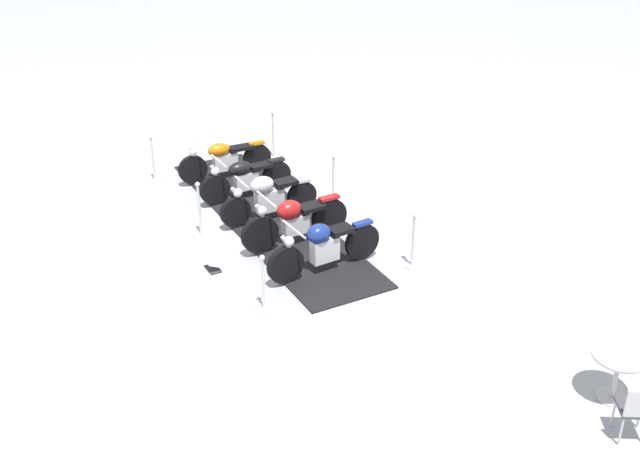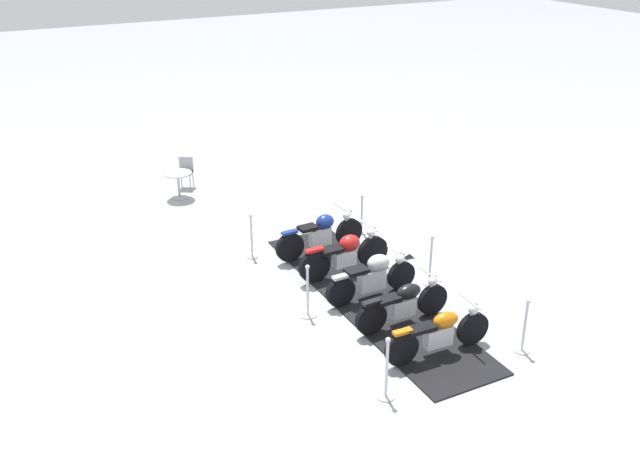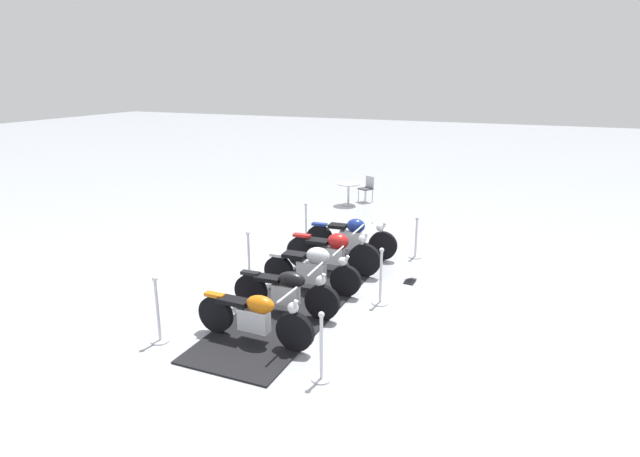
{
  "view_description": "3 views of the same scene",
  "coord_description": "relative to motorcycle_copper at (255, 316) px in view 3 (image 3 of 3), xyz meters",
  "views": [
    {
      "loc": [
        -12.66,
        5.8,
        7.08
      ],
      "look_at": [
        -2.42,
        0.18,
        0.95
      ],
      "focal_mm": 43.9,
      "sensor_mm": 36.0,
      "label": 1
    },
    {
      "loc": [
        10.8,
        -6.84,
        7.35
      ],
      "look_at": [
        -1.4,
        -0.45,
        1.11
      ],
      "focal_mm": 40.03,
      "sensor_mm": 36.0,
      "label": 2
    },
    {
      "loc": [
        9.07,
        4.0,
        4.26
      ],
      "look_at": [
        -2.19,
        -0.73,
        0.65
      ],
      "focal_mm": 29.6,
      "sensor_mm": 36.0,
      "label": 3
    }
  ],
  "objects": [
    {
      "name": "motorcycle_navy",
      "position": [
        -4.58,
        0.04,
        0.04
      ],
      "size": [
        0.74,
        2.26,
        0.99
      ],
      "rotation": [
        0.0,
        0.0,
        1.63
      ],
      "color": "black",
      "rests_on": "display_platform"
    },
    {
      "name": "motorcycle_black",
      "position": [
        -1.15,
        0.01,
        -0.0
      ],
      "size": [
        0.72,
        2.07,
        0.95
      ],
      "rotation": [
        0.0,
        0.0,
        1.6
      ],
      "color": "black",
      "rests_on": "display_platform"
    },
    {
      "name": "motorcycle_chrome",
      "position": [
        -2.29,
        0.02,
        0.03
      ],
      "size": [
        0.62,
        2.09,
        0.92
      ],
      "rotation": [
        0.0,
        0.0,
        1.59
      ],
      "color": "black",
      "rests_on": "display_platform"
    },
    {
      "name": "motorcycle_copper",
      "position": [
        0.0,
        0.0,
        0.0
      ],
      "size": [
        0.64,
        2.15,
        0.94
      ],
      "rotation": [
        0.0,
        0.0,
        1.54
      ],
      "color": "black",
      "rests_on": "display_platform"
    },
    {
      "name": "ground_plane",
      "position": [
        -2.29,
        -0.01,
        -0.48
      ],
      "size": [
        80.0,
        80.0,
        0.0
      ],
      "primitive_type": "plane",
      "color": "#A8AAB2"
    },
    {
      "name": "display_platform",
      "position": [
        -2.29,
        -0.01,
        -0.46
      ],
      "size": [
        6.79,
        1.72,
        0.03
      ],
      "primitive_type": "cube",
      "rotation": [
        0.0,
        0.0,
        3.13
      ],
      "color": "black",
      "rests_on": "ground_plane"
    },
    {
      "name": "stanchion_left_front",
      "position": [
        0.58,
        -1.48,
        -0.08
      ],
      "size": [
        0.31,
        0.31,
        1.15
      ],
      "color": "silver",
      "rests_on": "ground_plane"
    },
    {
      "name": "stanchion_right_rear",
      "position": [
        -5.16,
        1.46,
        -0.15
      ],
      "size": [
        0.32,
        0.32,
        1.01
      ],
      "color": "silver",
      "rests_on": "ground_plane"
    },
    {
      "name": "cafe_table",
      "position": [
        -9.46,
        -1.81,
        0.07
      ],
      "size": [
        0.76,
        0.76,
        0.73
      ],
      "color": "#B7B7BC",
      "rests_on": "ground_plane"
    },
    {
      "name": "stanchion_left_rear",
      "position": [
        -5.18,
        -1.44,
        -0.09
      ],
      "size": [
        0.28,
        0.28,
        1.07
      ],
      "color": "silver",
      "rests_on": "ground_plane"
    },
    {
      "name": "stanchion_left_mid",
      "position": [
        -2.3,
        -1.46,
        -0.14
      ],
      "size": [
        0.35,
        0.35,
        1.11
      ],
      "color": "silver",
      "rests_on": "ground_plane"
    },
    {
      "name": "cafe_chair_near_table",
      "position": [
        -10.16,
        -1.38,
        0.03
      ],
      "size": [
        0.55,
        0.55,
        0.88
      ],
      "rotation": [
        0.0,
        0.0,
        -0.55
      ],
      "color": "#B7B7BC",
      "rests_on": "ground_plane"
    },
    {
      "name": "stanchion_right_mid",
      "position": [
        -2.28,
        1.44,
        -0.12
      ],
      "size": [
        0.34,
        0.34,
        1.13
      ],
      "color": "silver",
      "rests_on": "ground_plane"
    },
    {
      "name": "stanchion_right_front",
      "position": [
        0.6,
        1.41,
        -0.09
      ],
      "size": [
        0.29,
        0.29,
        1.08
      ],
      "color": "silver",
      "rests_on": "ground_plane"
    },
    {
      "name": "info_placard",
      "position": [
        -3.58,
        1.72,
        -0.41
      ],
      "size": [
        0.35,
        0.24,
        0.2
      ],
      "rotation": [
        0.0,
        0.0,
        6.28
      ],
      "color": "#333338",
      "rests_on": "ground_plane"
    },
    {
      "name": "motorcycle_maroon",
      "position": [
        -3.44,
        0.03,
        0.04
      ],
      "size": [
        0.76,
        2.19,
        1.05
      ],
      "rotation": [
        0.0,
        0.0,
        1.6
      ],
      "color": "black",
      "rests_on": "display_platform"
    }
  ]
}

